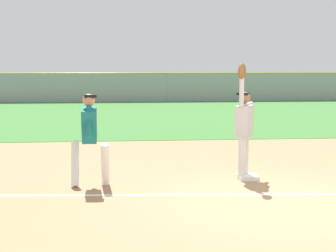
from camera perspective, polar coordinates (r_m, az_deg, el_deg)
ground_plane at (r=8.49m, az=12.26°, el=-8.49°), size 68.46×68.46×0.00m
outfield_grass at (r=22.20m, az=1.43°, el=1.34°), size 43.81×14.94×0.01m
chalk_foul_line at (r=9.00m, az=-15.15°, el=-7.65°), size 11.98×0.97×0.01m
first_base at (r=10.02m, az=9.08°, el=-5.76°), size 0.39×0.39×0.08m
fielder at (r=9.86m, az=8.65°, el=0.41°), size 0.53×0.84×2.28m
runner at (r=9.25m, az=-8.95°, el=-0.82°), size 0.72×0.84×1.72m
baseball at (r=9.56m, az=8.39°, el=6.26°), size 0.07×0.07×0.07m
outfield_fence at (r=29.55m, az=-0.19°, el=4.47°), size 43.89×0.08×1.72m
parked_car_black at (r=32.12m, az=-11.69°, el=4.21°), size 4.46×2.24×1.25m
parked_car_silver at (r=32.52m, az=-2.68°, el=4.39°), size 4.56×2.44×1.25m
parked_car_white at (r=32.22m, az=6.20°, el=4.33°), size 4.47×2.25×1.25m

